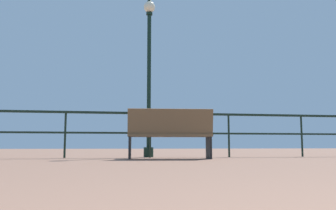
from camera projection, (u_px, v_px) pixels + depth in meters
name	position (u px, v px, depth m)	size (l,w,h in m)	color
pier_railing	(150.00, 124.00, 7.71)	(25.15, 0.05, 0.99)	black
bench_near_left	(170.00, 132.00, 6.83)	(1.67, 0.84, 0.96)	brown
lamppost_center	(149.00, 65.00, 8.16)	(0.27, 0.27, 3.74)	black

